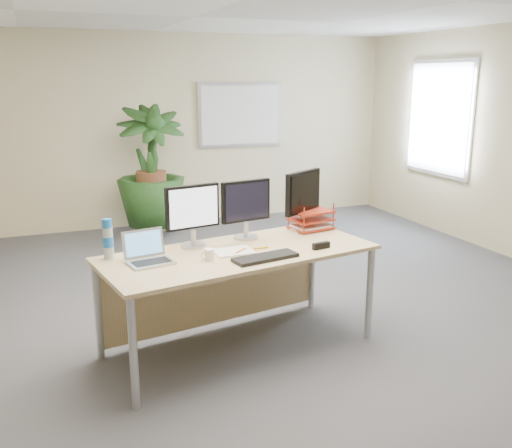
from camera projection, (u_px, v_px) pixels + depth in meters
name	position (u px, v px, depth m)	size (l,w,h in m)	color
floor	(267.00, 332.00, 4.81)	(8.00, 8.00, 0.00)	#4E4D53
back_wall	(160.00, 131.00, 8.08)	(7.00, 0.04, 2.70)	beige
whiteboard	(240.00, 115.00, 8.43)	(1.30, 0.04, 0.95)	silver
window	(439.00, 118.00, 7.72)	(0.04, 1.30, 1.55)	silver
desk	(232.00, 268.00, 4.47)	(2.21, 1.22, 0.80)	tan
floor_plant	(151.00, 181.00, 7.56)	(0.84, 0.84, 1.50)	#183D16
monitor_left	(193.00, 212.00, 4.38)	(0.44, 0.20, 0.49)	#AFAFB4
monitor_right	(246.00, 206.00, 4.61)	(0.43, 0.20, 0.48)	#AFAFB4
monitor_dark	(303.00, 197.00, 4.87)	(0.42, 0.27, 0.52)	#AFAFB4
laptop	(148.00, 254.00, 4.07)	(0.35, 0.32, 0.22)	silver
keyboard	(265.00, 257.00, 4.14)	(0.49, 0.16, 0.03)	black
coffee_mug	(209.00, 254.00, 4.12)	(0.11, 0.07, 0.08)	white
spiral_notebook	(233.00, 252.00, 4.30)	(0.29, 0.22, 0.01)	silver
orange_pen	(241.00, 250.00, 4.29)	(0.01, 0.01, 0.14)	orange
yellow_highlighter	(261.00, 248.00, 4.40)	(0.02, 0.02, 0.12)	gold
water_bottle	(108.00, 240.00, 4.13)	(0.08, 0.08, 0.30)	#ABBFC9
letter_tray	(311.00, 221.00, 4.95)	(0.38, 0.31, 0.16)	#9C2713
stapler	(321.00, 246.00, 4.39)	(0.15, 0.04, 0.05)	black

